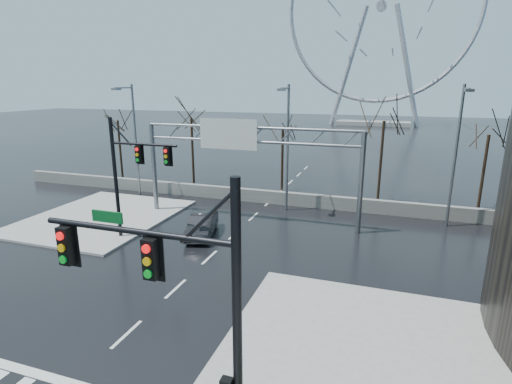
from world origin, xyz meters
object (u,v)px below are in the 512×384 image
at_px(sign_gantry, 244,153).
at_px(ferris_wheel, 381,15).
at_px(signal_mast_far, 129,168).
at_px(car, 202,225).
at_px(signal_mast_near, 185,296).

relative_size(sign_gantry, ferris_wheel, 0.32).
height_order(signal_mast_far, ferris_wheel, ferris_wheel).
distance_m(sign_gantry, car, 6.06).
xyz_separation_m(signal_mast_far, ferris_wheel, (10.87, 86.04, 21.30)).
bearing_deg(signal_mast_near, ferris_wheel, 90.08).
bearing_deg(sign_gantry, signal_mast_near, -73.81).
relative_size(ferris_wheel, car, 11.28).
height_order(signal_mast_far, car, signal_mast_far).
bearing_deg(ferris_wheel, car, -94.79).
bearing_deg(sign_gantry, signal_mast_far, -132.47).
height_order(signal_mast_near, ferris_wheel, ferris_wheel).
distance_m(signal_mast_far, car, 6.03).
xyz_separation_m(signal_mast_far, car, (3.84, 2.21, -4.09)).
height_order(ferris_wheel, car, ferris_wheel).
xyz_separation_m(signal_mast_near, signal_mast_far, (-11.01, 13.00, -0.04)).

